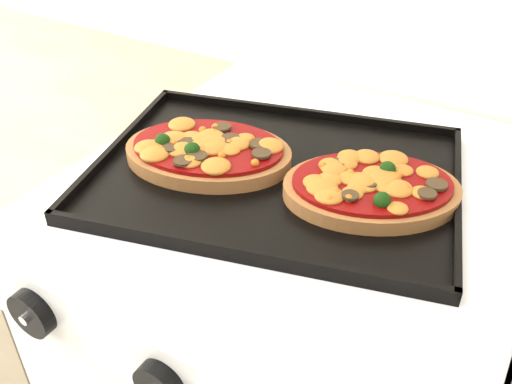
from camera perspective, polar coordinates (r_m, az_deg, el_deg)
The scene contains 5 objects.
control_panel at distance 0.61m, azimuth -8.80°, elevation -17.02°, with size 0.60×0.02×0.09m, color silver.
knob_left at distance 0.70m, azimuth -21.48°, elevation -11.24°, with size 0.06×0.06×0.02m, color black.
baking_tray at distance 0.76m, azimuth 1.95°, elevation 2.00°, with size 0.47×0.35×0.02m, color black.
pizza_left at distance 0.78m, azimuth -4.82°, elevation 4.18°, with size 0.23×0.16×0.03m, color #966034, non-canonical shape.
pizza_right at distance 0.72m, azimuth 11.49°, elevation 0.54°, with size 0.22×0.15×0.03m, color #966034, non-canonical shape.
Camera 1 is at (0.27, 1.12, 1.34)m, focal length 40.00 mm.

